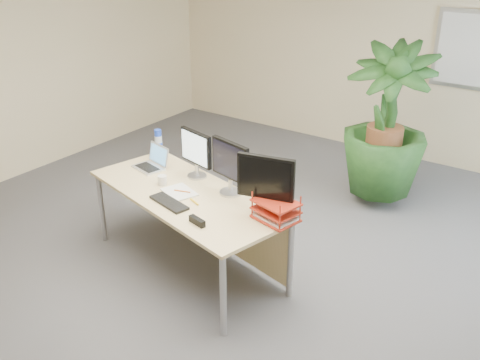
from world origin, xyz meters
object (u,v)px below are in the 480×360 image
Objects in this scene: desk at (197,205)px; monitor_left at (196,151)px; floor_plant at (384,142)px; monitor_right at (230,164)px; laptop at (153,162)px.

desk is 4.71× the size of monitor_left.
floor_plant is 3.33× the size of monitor_left.
monitor_left is 0.48m from monitor_right.
laptop is at bearing -128.16° from floor_plant.
floor_plant reaches higher than monitor_right.
monitor_left is at bearing -119.23° from floor_plant.
monitor_left is at bearing 167.52° from monitor_right.
laptop is (-0.66, 0.14, 0.22)m from desk.
laptop is at bearing 167.78° from desk.
desk is 1.42× the size of floor_plant.
floor_plant is (0.91, 2.15, 0.15)m from desk.
floor_plant reaches higher than laptop.
monitor_left is at bearing 8.39° from laptop.
monitor_left is 0.54m from laptop.
laptop is (-1.58, -2.01, 0.07)m from floor_plant.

